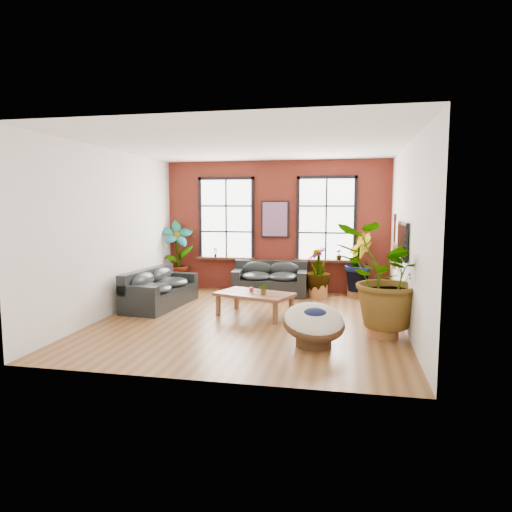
{
  "coord_description": "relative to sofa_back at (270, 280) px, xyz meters",
  "views": [
    {
      "loc": [
        1.9,
        -8.86,
        2.35
      ],
      "look_at": [
        0.0,
        0.6,
        1.25
      ],
      "focal_mm": 32.0,
      "sensor_mm": 36.0,
      "label": 1
    }
  ],
  "objects": [
    {
      "name": "coffee_table",
      "position": [
        0.06,
        -2.31,
        0.05
      ],
      "size": [
        1.76,
        1.35,
        0.6
      ],
      "rotation": [
        0.0,
        0.0,
        -0.34
      ],
      "color": "brown",
      "rests_on": "ground"
    },
    {
      "name": "pot_right_wall",
      "position": [
        2.6,
        -3.31,
        -0.19
      ],
      "size": [
        0.55,
        0.55,
        0.4
      ],
      "rotation": [
        0.0,
        0.0,
        0.0
      ],
      "color": "#9D6033",
      "rests_on": "ground"
    },
    {
      "name": "tv_wall_unit",
      "position": [
        2.98,
        -2.08,
        1.15
      ],
      "size": [
        0.13,
        1.86,
        1.2
      ],
      "color": "black",
      "rests_on": "room"
    },
    {
      "name": "poster",
      "position": [
        0.04,
        0.5,
        1.56
      ],
      "size": [
        0.74,
        0.06,
        0.98
      ],
      "color": "black",
      "rests_on": "room"
    },
    {
      "name": "floor_plant_right_wall",
      "position": [
        2.59,
        -3.35,
        0.69
      ],
      "size": [
        2.08,
        1.95,
        1.85
      ],
      "primitive_type": "imported",
      "rotation": [
        0.0,
        0.0,
        3.51
      ],
      "color": "#154F15",
      "rests_on": "ground"
    },
    {
      "name": "pot_back_right",
      "position": [
        2.24,
        0.26,
        -0.2
      ],
      "size": [
        0.6,
        0.6,
        0.38
      ],
      "rotation": [
        0.0,
        0.0,
        0.14
      ],
      "color": "#9D6033",
      "rests_on": "ground"
    },
    {
      "name": "sill_plant_right",
      "position": [
        1.74,
        0.45,
        0.64
      ],
      "size": [
        0.19,
        0.19,
        0.27
      ],
      "primitive_type": "imported",
      "rotation": [
        0.0,
        0.0,
        3.49
      ],
      "color": "#154F15",
      "rests_on": "room"
    },
    {
      "name": "papasan_chair",
      "position": [
        1.43,
        -4.13,
        0.0
      ],
      "size": [
        1.29,
        1.3,
        0.77
      ],
      "rotation": [
        0.0,
        0.0,
        0.32
      ],
      "color": "#422A17",
      "rests_on": "ground"
    },
    {
      "name": "sofa_left",
      "position": [
        -2.3,
        -1.82,
        -0.0
      ],
      "size": [
        1.11,
        2.25,
        0.86
      ],
      "rotation": [
        0.0,
        0.0,
        1.48
      ],
      "color": "black",
      "rests_on": "ground"
    },
    {
      "name": "floor_plant_mid",
      "position": [
        1.23,
        -0.1,
        0.33
      ],
      "size": [
        0.81,
        0.81,
        1.17
      ],
      "primitive_type": "imported",
      "rotation": [
        0.0,
        0.0,
        4.99
      ],
      "color": "#154F15",
      "rests_on": "ground"
    },
    {
      "name": "media_box",
      "position": [
        2.8,
        -0.39,
        -0.13
      ],
      "size": [
        0.69,
        0.59,
        0.53
      ],
      "rotation": [
        0.0,
        0.0,
        -0.11
      ],
      "color": "black",
      "rests_on": "ground"
    },
    {
      "name": "pot_back_left",
      "position": [
        -2.62,
        0.14,
        -0.19
      ],
      "size": [
        0.59,
        0.59,
        0.41
      ],
      "rotation": [
        0.0,
        0.0,
        -0.06
      ],
      "color": "#9D6033",
      "rests_on": "ground"
    },
    {
      "name": "floor_plant_back_left",
      "position": [
        -2.61,
        0.16,
        0.64
      ],
      "size": [
        1.12,
        1.0,
        1.76
      ],
      "primitive_type": "imported",
      "rotation": [
        0.0,
        0.0,
        0.51
      ],
      "color": "#154F15",
      "rests_on": "ground"
    },
    {
      "name": "sill_plant_left",
      "position": [
        -1.61,
        0.45,
        0.64
      ],
      "size": [
        0.17,
        0.17,
        0.27
      ],
      "primitive_type": "imported",
      "rotation": [
        0.0,
        0.0,
        0.79
      ],
      "color": "#154F15",
      "rests_on": "room"
    },
    {
      "name": "sofa_back",
      "position": [
        0.0,
        0.0,
        0.0
      ],
      "size": [
        1.94,
        1.04,
        0.87
      ],
      "rotation": [
        0.0,
        0.0,
        0.07
      ],
      "color": "black",
      "rests_on": "ground"
    },
    {
      "name": "room",
      "position": [
        0.04,
        -2.53,
        1.35
      ],
      "size": [
        6.04,
        6.54,
        3.54
      ],
      "color": "brown",
      "rests_on": "ground"
    },
    {
      "name": "table_plant",
      "position": [
        0.28,
        -2.43,
        0.22
      ],
      "size": [
        0.23,
        0.2,
        0.23
      ],
      "primitive_type": "imported",
      "rotation": [
        0.0,
        0.0,
        0.11
      ],
      "color": "#154F15",
      "rests_on": "coffee_table"
    },
    {
      "name": "pot_mid",
      "position": [
        1.24,
        -0.11,
        -0.21
      ],
      "size": [
        0.65,
        0.65,
        0.36
      ],
      "rotation": [
        0.0,
        0.0,
        -0.43
      ],
      "color": "#9D6033",
      "rests_on": "ground"
    },
    {
      "name": "floor_plant_back_right",
      "position": [
        2.21,
        0.24,
        0.5
      ],
      "size": [
        0.73,
        0.88,
        1.49
      ],
      "primitive_type": "imported",
      "rotation": [
        0.0,
        0.0,
        1.67
      ],
      "color": "#154F15",
      "rests_on": "ground"
    }
  ]
}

